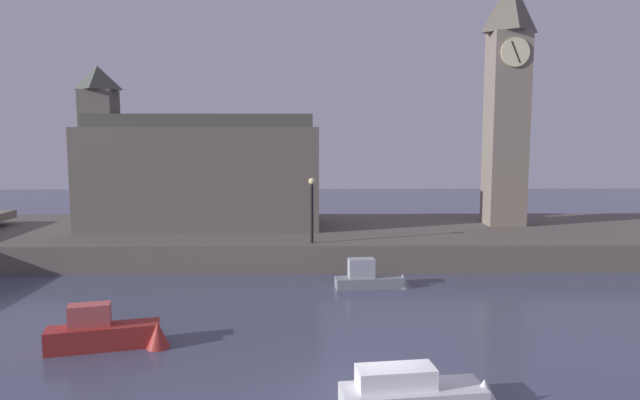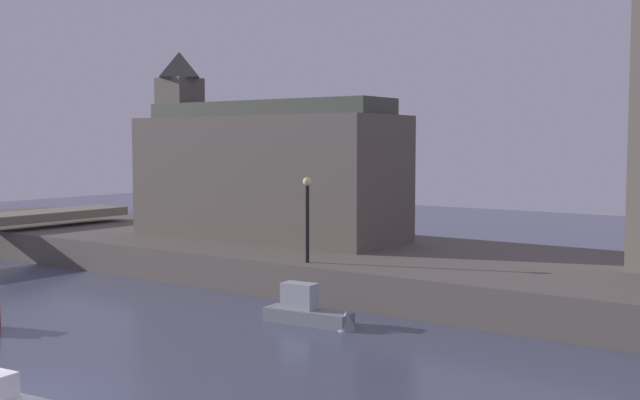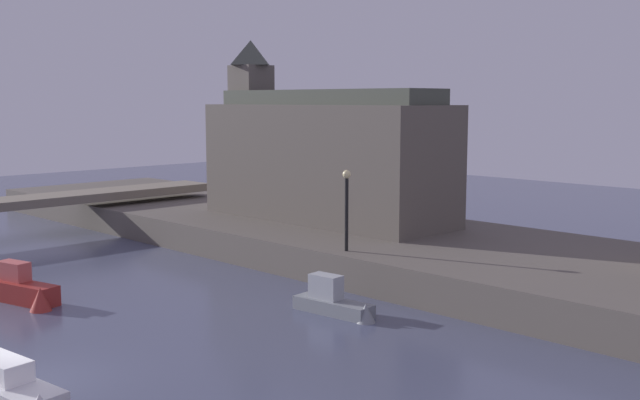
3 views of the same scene
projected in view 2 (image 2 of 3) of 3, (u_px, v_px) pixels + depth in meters
name	position (u px, v px, depth m)	size (l,w,h in m)	color
far_embankment	(404.00, 268.00, 35.42)	(70.00, 12.00, 1.50)	#5B544C
parliament_hall	(260.00, 170.00, 40.86)	(14.67, 5.29, 9.98)	#5B544C
streetlamp	(307.00, 209.00, 32.09)	(0.36, 0.36, 3.52)	black
boat_cruiser_grey	(314.00, 312.00, 27.67)	(3.76, 1.26, 1.55)	gray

